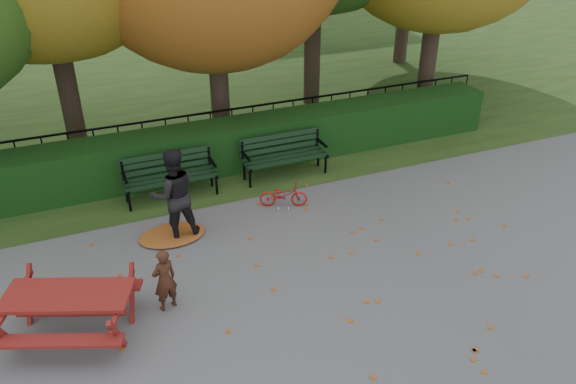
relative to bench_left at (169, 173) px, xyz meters
name	(u,v)px	position (x,y,z in m)	size (l,w,h in m)	color
ground	(309,289)	(1.30, -3.70, -0.52)	(90.00, 90.00, 0.00)	slate
grass_strip	(145,57)	(1.30, 10.30, -0.51)	(90.00, 90.00, 0.00)	#1F3816
hedge	(222,147)	(1.30, 0.80, -0.02)	(13.00, 0.90, 1.00)	black
iron_fence	(211,132)	(1.30, 1.60, 0.02)	(14.00, 0.04, 1.02)	black
bench_left	(169,173)	(0.00, 0.00, 0.00)	(1.80, 0.57, 0.88)	black
bench_right	(284,152)	(2.40, 0.00, 0.00)	(1.80, 0.57, 0.88)	black
picnic_table	(69,303)	(-2.07, -3.34, 0.04)	(2.04, 1.86, 0.81)	maroon
leaf_pile	(172,235)	(-0.32, -1.45, -0.48)	(1.16, 0.80, 0.08)	brown
leaf_scatter	(301,278)	(1.30, -3.40, -0.51)	(9.00, 5.70, 0.01)	brown
child	(165,280)	(-0.78, -3.27, -0.01)	(0.37, 0.24, 1.01)	#3E2014
adult	(174,194)	(-0.21, -1.46, 0.31)	(0.81, 0.63, 1.67)	black
bicycle	(283,195)	(1.90, -1.21, -0.28)	(0.32, 0.91, 0.48)	#AF1610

